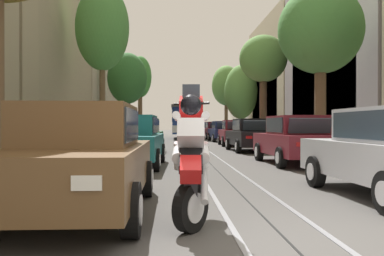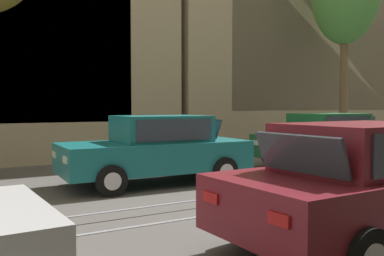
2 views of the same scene
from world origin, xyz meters
TOP-DOWN VIEW (x-y plane):
  - building_facade_left at (-9.59, 23.91)m, footprint 5.74×54.96m
  - parked_car_teal_second_left at (-2.54, 8.53)m, footprint 2.10×4.40m
  - parked_car_green_mid_left at (-2.65, 14.22)m, footprint 2.06×4.39m
  - parked_car_maroon_second_right at (2.77, 9.06)m, footprint 2.08×4.40m

SIDE VIEW (x-z plane):
  - parked_car_teal_second_left at x=-2.54m, z-range 0.01..1.59m
  - parked_car_green_mid_left at x=-2.65m, z-range 0.01..1.59m
  - parked_car_maroon_second_right at x=2.77m, z-range 0.01..1.59m
  - building_facade_left at x=-9.59m, z-range -0.80..9.94m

